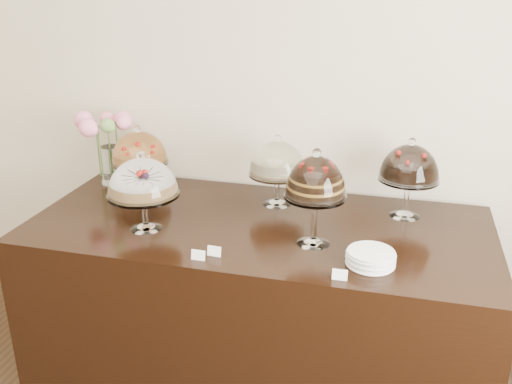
% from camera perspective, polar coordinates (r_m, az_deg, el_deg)
% --- Properties ---
extents(wall_back, '(5.00, 0.04, 3.00)m').
position_cam_1_polar(wall_back, '(3.13, -1.25, 11.48)').
color(wall_back, beige).
rests_on(wall_back, ground).
extents(display_counter, '(2.20, 1.00, 0.90)m').
position_cam_1_polar(display_counter, '(2.96, 0.25, -11.08)').
color(display_counter, black).
rests_on(display_counter, ground).
extents(cake_stand_sugar_sponge, '(0.33, 0.33, 0.38)m').
position_cam_1_polar(cake_stand_sugar_sponge, '(2.65, -11.28, 1.12)').
color(cake_stand_sugar_sponge, white).
rests_on(cake_stand_sugar_sponge, display_counter).
extents(cake_stand_choco_layer, '(0.27, 0.27, 0.44)m').
position_cam_1_polar(cake_stand_choco_layer, '(2.45, 5.99, 1.11)').
color(cake_stand_choco_layer, white).
rests_on(cake_stand_choco_layer, display_counter).
extents(cake_stand_cheesecake, '(0.30, 0.30, 0.37)m').
position_cam_1_polar(cake_stand_cheesecake, '(2.89, 2.15, 3.08)').
color(cake_stand_cheesecake, white).
rests_on(cake_stand_cheesecake, display_counter).
extents(cake_stand_dark_choco, '(0.29, 0.29, 0.40)m').
position_cam_1_polar(cake_stand_dark_choco, '(2.83, 15.11, 2.51)').
color(cake_stand_dark_choco, white).
rests_on(cake_stand_dark_choco, display_counter).
extents(cake_stand_fruit_tart, '(0.31, 0.31, 0.36)m').
position_cam_1_polar(cake_stand_fruit_tart, '(3.17, -11.61, 4.11)').
color(cake_stand_fruit_tart, white).
rests_on(cake_stand_fruit_tart, display_counter).
extents(flower_vase, '(0.33, 0.32, 0.41)m').
position_cam_1_polar(flower_vase, '(3.29, -14.77, 5.32)').
color(flower_vase, white).
rests_on(flower_vase, display_counter).
extents(plate_stack, '(0.20, 0.20, 0.06)m').
position_cam_1_polar(plate_stack, '(2.41, 11.40, -6.49)').
color(plate_stack, white).
rests_on(plate_stack, display_counter).
extents(price_card_left, '(0.06, 0.02, 0.04)m').
position_cam_1_polar(price_card_left, '(2.41, -5.81, -6.30)').
color(price_card_left, white).
rests_on(price_card_left, display_counter).
extents(price_card_right, '(0.06, 0.02, 0.04)m').
position_cam_1_polar(price_card_right, '(2.28, 8.38, -8.19)').
color(price_card_right, white).
rests_on(price_card_right, display_counter).
extents(price_card_extra, '(0.06, 0.02, 0.04)m').
position_cam_1_polar(price_card_extra, '(2.44, -4.21, -5.92)').
color(price_card_extra, white).
rests_on(price_card_extra, display_counter).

